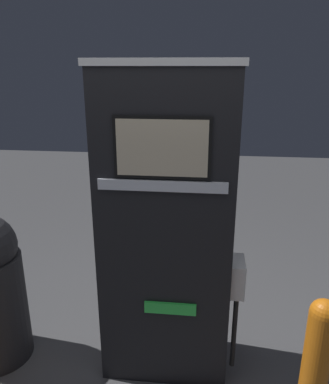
# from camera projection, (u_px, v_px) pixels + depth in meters

# --- Properties ---
(ground_plane) EXTENTS (14.00, 14.00, 0.00)m
(ground_plane) POSITION_uv_depth(u_px,v_px,m) (163.00, 383.00, 2.55)
(ground_plane) COLOR #4C4C4F
(gas_pump) EXTENTS (0.94, 0.50, 2.10)m
(gas_pump) POSITION_uv_depth(u_px,v_px,m) (167.00, 229.00, 2.43)
(gas_pump) COLOR black
(gas_pump) RESTS_ON ground_plane
(safety_bollard) EXTENTS (0.14, 0.14, 1.00)m
(safety_bollard) POSITION_uv_depth(u_px,v_px,m) (313.00, 379.00, 1.92)
(safety_bollard) COLOR orange
(safety_bollard) RESTS_ON ground_plane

